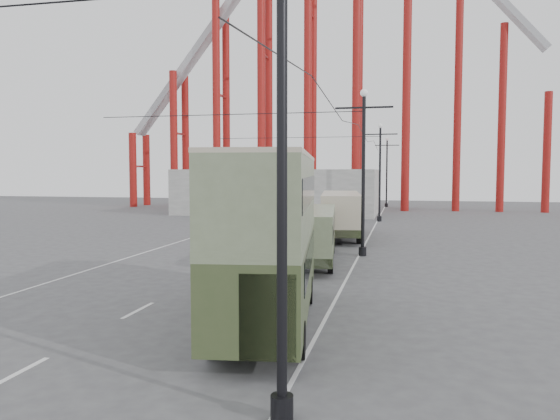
% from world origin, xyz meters
% --- Properties ---
extents(ground, '(160.00, 160.00, 0.00)m').
position_xyz_m(ground, '(0.00, 0.00, 0.00)').
color(ground, '#49494B').
rests_on(ground, ground).
extents(road_markings, '(12.52, 120.00, 0.01)m').
position_xyz_m(road_markings, '(-0.86, 19.70, 0.01)').
color(road_markings, silver).
rests_on(road_markings, ground).
extents(lamp_post_mid, '(3.20, 0.44, 9.32)m').
position_xyz_m(lamp_post_mid, '(5.60, 18.00, 4.68)').
color(lamp_post_mid, black).
rests_on(lamp_post_mid, ground).
extents(lamp_post_far, '(3.20, 0.44, 9.32)m').
position_xyz_m(lamp_post_far, '(5.60, 40.00, 4.68)').
color(lamp_post_far, black).
rests_on(lamp_post_far, ground).
extents(lamp_post_distant, '(3.20, 0.44, 9.32)m').
position_xyz_m(lamp_post_distant, '(5.60, 62.00, 4.68)').
color(lamp_post_distant, black).
rests_on(lamp_post_distant, ground).
extents(roller_coaster, '(52.95, 5.00, 55.48)m').
position_xyz_m(roller_coaster, '(-2.49, 56.89, 22.92)').
color(roller_coaster, maroon).
rests_on(roller_coaster, ground).
extents(fairground_shed, '(22.00, 10.00, 5.00)m').
position_xyz_m(fairground_shed, '(-6.00, 47.00, 2.50)').
color(fairground_shed, gray).
rests_on(fairground_shed, ground).
extents(double_decker_bus, '(3.75, 10.06, 5.27)m').
position_xyz_m(double_decker_bus, '(3.78, 3.40, 2.95)').
color(double_decker_bus, '#384726').
rests_on(double_decker_bus, ground).
extents(single_decker_green, '(3.35, 10.00, 2.77)m').
position_xyz_m(single_decker_green, '(3.16, 15.40, 1.57)').
color(single_decker_green, '#687455').
rests_on(single_decker_green, ground).
extents(single_decker_cream, '(3.84, 10.59, 3.22)m').
position_xyz_m(single_decker_cream, '(3.42, 26.35, 1.81)').
color(single_decker_cream, '#BAAE95').
rests_on(single_decker_cream, ground).
extents(pedestrian, '(0.77, 0.60, 1.88)m').
position_xyz_m(pedestrian, '(0.71, 9.34, 0.94)').
color(pedestrian, black).
rests_on(pedestrian, ground).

